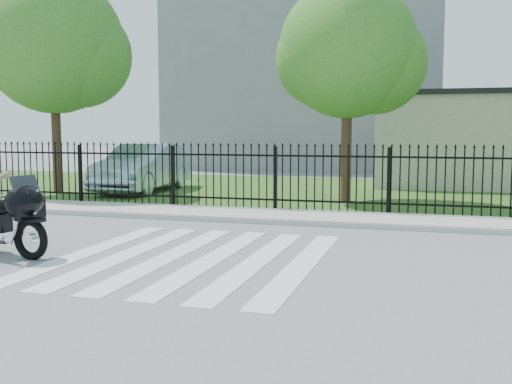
# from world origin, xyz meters

# --- Properties ---
(ground) EXTENTS (120.00, 120.00, 0.00)m
(ground) POSITION_xyz_m (0.00, 0.00, 0.00)
(ground) COLOR slate
(ground) RESTS_ON ground
(crosswalk) EXTENTS (5.00, 5.50, 0.01)m
(crosswalk) POSITION_xyz_m (0.00, 0.00, 0.01)
(crosswalk) COLOR silver
(crosswalk) RESTS_ON ground
(sidewalk) EXTENTS (40.00, 2.00, 0.12)m
(sidewalk) POSITION_xyz_m (0.00, 5.00, 0.06)
(sidewalk) COLOR #ADAAA3
(sidewalk) RESTS_ON ground
(curb) EXTENTS (40.00, 0.12, 0.12)m
(curb) POSITION_xyz_m (0.00, 4.00, 0.06)
(curb) COLOR #ADAAA3
(curb) RESTS_ON ground
(grass_strip) EXTENTS (40.00, 12.00, 0.02)m
(grass_strip) POSITION_xyz_m (0.00, 12.00, 0.01)
(grass_strip) COLOR #28531C
(grass_strip) RESTS_ON ground
(iron_fence) EXTENTS (26.00, 0.04, 1.80)m
(iron_fence) POSITION_xyz_m (0.00, 6.00, 0.90)
(iron_fence) COLOR black
(iron_fence) RESTS_ON ground
(tree_left) EXTENTS (4.80, 4.80, 7.58)m
(tree_left) POSITION_xyz_m (-8.50, 8.50, 5.17)
(tree_left) COLOR #382316
(tree_left) RESTS_ON ground
(tree_mid) EXTENTS (4.20, 4.20, 6.78)m
(tree_mid) POSITION_xyz_m (1.50, 9.00, 4.67)
(tree_mid) COLOR #382316
(tree_mid) RESTS_ON ground
(building_low) EXTENTS (10.00, 6.00, 3.50)m
(building_low) POSITION_xyz_m (7.00, 16.00, 1.75)
(building_low) COLOR beige
(building_low) RESTS_ON ground
(building_low_roof) EXTENTS (10.20, 6.20, 0.20)m
(building_low_roof) POSITION_xyz_m (7.00, 16.00, 3.60)
(building_low_roof) COLOR black
(building_low_roof) RESTS_ON building_low
(building_tall) EXTENTS (15.00, 10.00, 12.00)m
(building_tall) POSITION_xyz_m (-3.00, 26.00, 6.00)
(building_tall) COLOR gray
(building_tall) RESTS_ON ground
(parked_car) EXTENTS (2.01, 5.27, 1.71)m
(parked_car) POSITION_xyz_m (-5.91, 9.91, 0.88)
(parked_car) COLOR silver
(parked_car) RESTS_ON grass_strip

